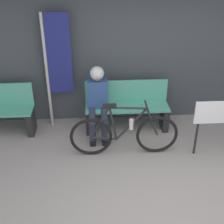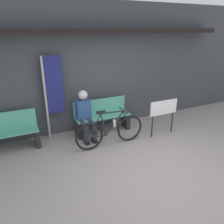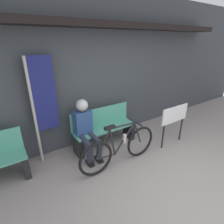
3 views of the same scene
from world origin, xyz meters
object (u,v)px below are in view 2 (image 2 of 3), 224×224
at_px(bicycle, 110,131).
at_px(signboard, 163,110).
at_px(park_bench_near, 102,117).
at_px(person_seated, 85,111).
at_px(banner_pole, 52,90).
at_px(park_bench_far, 5,135).

xyz_separation_m(bicycle, signboard, (1.41, -0.07, 0.31)).
bearing_deg(park_bench_near, person_seated, -166.43).
bearing_deg(person_seated, park_bench_near, 13.57).
height_order(park_bench_near, bicycle, bicycle).
bearing_deg(person_seated, banner_pole, 155.53).
distance_m(bicycle, person_seated, 0.81).
bearing_deg(banner_pole, signboard, -22.26).
relative_size(park_bench_far, banner_pole, 0.69).
relative_size(banner_pole, signboard, 2.18).
relative_size(park_bench_near, signboard, 1.56).
relative_size(person_seated, banner_pole, 0.59).
distance_m(person_seated, park_bench_far, 1.82).
bearing_deg(park_bench_far, park_bench_near, 0.02).
xyz_separation_m(park_bench_near, person_seated, (-0.50, -0.12, 0.29)).
xyz_separation_m(park_bench_far, signboard, (3.59, -0.83, 0.28)).
height_order(park_bench_near, park_bench_far, same).
xyz_separation_m(person_seated, banner_pole, (-0.68, 0.31, 0.54)).
bearing_deg(person_seated, bicycle, -58.50).
relative_size(park_bench_near, bicycle, 0.86).
bearing_deg(bicycle, park_bench_far, 160.87).
distance_m(park_bench_far, banner_pole, 1.40).
bearing_deg(signboard, park_bench_far, 167.03).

